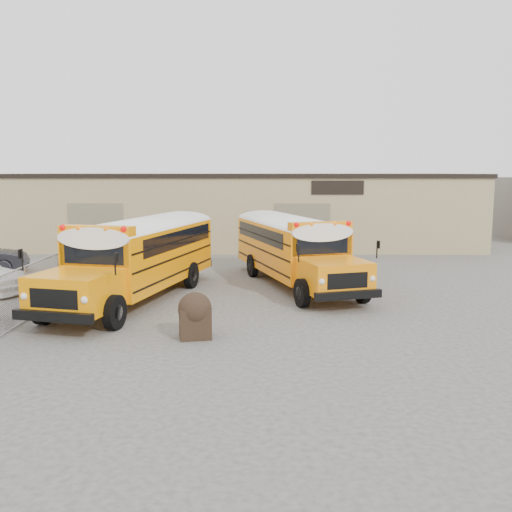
{
  "coord_description": "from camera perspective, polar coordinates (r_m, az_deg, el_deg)",
  "views": [
    {
      "loc": [
        1.58,
        -17.94,
        4.78
      ],
      "look_at": [
        1.41,
        3.61,
        1.6
      ],
      "focal_mm": 40.0,
      "sensor_mm": 36.0,
      "label": 1
    }
  ],
  "objects": [
    {
      "name": "ground",
      "position": [
        18.64,
        -4.45,
        -6.49
      ],
      "size": [
        120.0,
        120.0,
        0.0
      ],
      "primitive_type": "plane",
      "color": "#474541",
      "rests_on": "ground"
    },
    {
      "name": "warehouse",
      "position": [
        38.05,
        -1.93,
        4.76
      ],
      "size": [
        30.2,
        10.2,
        4.67
      ],
      "color": "#92805A",
      "rests_on": "ground"
    },
    {
      "name": "chainlink_fence",
      "position": [
        22.61,
        -19.15,
        -1.95
      ],
      "size": [
        0.07,
        18.07,
        1.81
      ],
      "color": "#95989D",
      "rests_on": "ground"
    },
    {
      "name": "school_bus_left",
      "position": [
        28.0,
        -5.87,
        2.22
      ],
      "size": [
        5.0,
        10.87,
        3.09
      ],
      "color": "#FF8F03",
      "rests_on": "ground"
    },
    {
      "name": "school_bus_right",
      "position": [
        30.25,
        -0.33,
        2.58
      ],
      "size": [
        5.31,
        10.4,
        2.96
      ],
      "color": "orange",
      "rests_on": "ground"
    },
    {
      "name": "tarp_bundle",
      "position": [
        16.69,
        -6.12,
        -5.84
      ],
      "size": [
        1.03,
        0.99,
        1.35
      ],
      "color": "black",
      "rests_on": "ground"
    }
  ]
}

